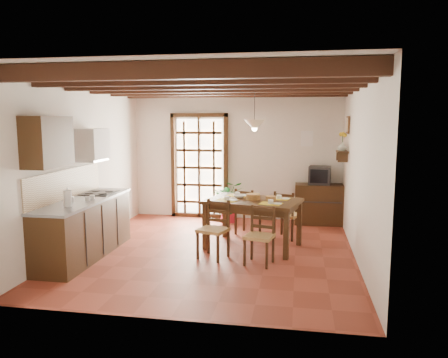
% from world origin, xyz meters
% --- Properties ---
extents(ground_plane, '(5.00, 5.00, 0.00)m').
position_xyz_m(ground_plane, '(0.00, 0.00, 0.00)').
color(ground_plane, brown).
extents(room_shell, '(4.52, 5.02, 2.81)m').
position_xyz_m(room_shell, '(0.00, 0.00, 1.82)').
color(room_shell, silver).
rests_on(room_shell, ground_plane).
extents(ceiling_beams, '(4.50, 4.34, 0.20)m').
position_xyz_m(ceiling_beams, '(0.00, 0.00, 2.69)').
color(ceiling_beams, black).
rests_on(ceiling_beams, room_shell).
extents(french_door, '(1.26, 0.11, 2.32)m').
position_xyz_m(french_door, '(-0.80, 2.45, 1.18)').
color(french_door, white).
rests_on(french_door, ground_plane).
extents(kitchen_counter, '(0.64, 2.25, 1.38)m').
position_xyz_m(kitchen_counter, '(-1.96, -0.60, 0.47)').
color(kitchen_counter, '#321F0F').
rests_on(kitchen_counter, ground_plane).
extents(upper_cabinet, '(0.35, 0.80, 0.70)m').
position_xyz_m(upper_cabinet, '(-2.08, -1.30, 1.85)').
color(upper_cabinet, '#321F0F').
rests_on(upper_cabinet, room_shell).
extents(range_hood, '(0.38, 0.60, 0.54)m').
position_xyz_m(range_hood, '(-2.05, -0.05, 1.73)').
color(range_hood, white).
rests_on(range_hood, room_shell).
extents(counter_items, '(0.50, 1.43, 0.25)m').
position_xyz_m(counter_items, '(-1.95, -0.51, 0.96)').
color(counter_items, black).
rests_on(counter_items, kitchen_counter).
extents(dining_table, '(1.70, 1.30, 0.82)m').
position_xyz_m(dining_table, '(0.61, 0.34, 0.72)').
color(dining_table, '#3B2613').
rests_on(dining_table, ground_plane).
extents(chair_near_left, '(0.52, 0.51, 0.91)m').
position_xyz_m(chair_near_left, '(0.06, -0.32, 0.28)').
color(chair_near_left, '#AD8649').
rests_on(chair_near_left, ground_plane).
extents(chair_near_right, '(0.47, 0.46, 0.86)m').
position_xyz_m(chair_near_right, '(0.79, -0.50, 0.27)').
color(chair_near_right, '#AD8649').
rests_on(chair_near_right, ground_plane).
extents(chair_far_left, '(0.51, 0.50, 0.87)m').
position_xyz_m(chair_far_left, '(0.42, 1.19, 0.27)').
color(chair_far_left, '#AD8649').
rests_on(chair_far_left, ground_plane).
extents(chair_far_right, '(0.52, 0.50, 0.87)m').
position_xyz_m(chair_far_right, '(1.15, 1.01, 0.27)').
color(chair_far_right, '#AD8649').
rests_on(chair_far_right, ground_plane).
extents(table_setting, '(1.10, 0.73, 0.10)m').
position_xyz_m(table_setting, '(0.61, 0.34, 0.92)').
color(table_setting, gold).
rests_on(table_setting, dining_table).
extents(table_bowl, '(0.24, 0.24, 0.05)m').
position_xyz_m(table_bowl, '(0.36, 0.46, 0.85)').
color(table_bowl, white).
rests_on(table_bowl, dining_table).
extents(sideboard, '(0.98, 0.45, 0.83)m').
position_xyz_m(sideboard, '(1.77, 2.23, 0.41)').
color(sideboard, '#321F0F').
rests_on(sideboard, ground_plane).
extents(crt_tv, '(0.47, 0.44, 0.37)m').
position_xyz_m(crt_tv, '(1.77, 2.22, 1.02)').
color(crt_tv, black).
rests_on(crt_tv, sideboard).
extents(fuse_box, '(0.25, 0.03, 0.32)m').
position_xyz_m(fuse_box, '(1.50, 2.48, 1.75)').
color(fuse_box, white).
rests_on(fuse_box, room_shell).
extents(plant_pot, '(0.36, 0.36, 0.22)m').
position_xyz_m(plant_pot, '(-0.10, 2.10, 0.11)').
color(plant_pot, maroon).
rests_on(plant_pot, ground_plane).
extents(potted_plant, '(1.90, 1.73, 1.79)m').
position_xyz_m(potted_plant, '(-0.10, 2.10, 0.57)').
color(potted_plant, '#144C19').
rests_on(potted_plant, ground_plane).
extents(wall_shelf, '(0.20, 0.42, 0.20)m').
position_xyz_m(wall_shelf, '(2.14, 1.60, 1.51)').
color(wall_shelf, '#321F0F').
rests_on(wall_shelf, room_shell).
extents(shelf_vase, '(0.15, 0.15, 0.15)m').
position_xyz_m(shelf_vase, '(2.14, 1.60, 1.65)').
color(shelf_vase, '#B2BFB2').
rests_on(shelf_vase, wall_shelf).
extents(shelf_flowers, '(0.14, 0.14, 0.36)m').
position_xyz_m(shelf_flowers, '(2.14, 1.60, 1.86)').
color(shelf_flowers, gold).
rests_on(shelf_flowers, shelf_vase).
extents(framed_picture, '(0.03, 0.32, 0.32)m').
position_xyz_m(framed_picture, '(2.22, 1.60, 2.05)').
color(framed_picture, brown).
rests_on(framed_picture, room_shell).
extents(pendant_lamp, '(0.36, 0.36, 0.84)m').
position_xyz_m(pendant_lamp, '(0.61, 0.44, 2.08)').
color(pendant_lamp, black).
rests_on(pendant_lamp, room_shell).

